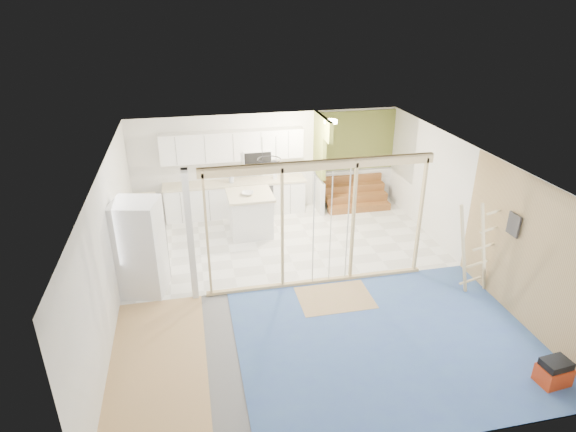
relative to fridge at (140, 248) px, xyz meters
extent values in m
cube|color=slate|center=(3.04, -0.45, -0.95)|extent=(7.00, 8.00, 0.01)
cube|color=white|center=(3.04, -0.45, 1.65)|extent=(7.00, 8.00, 0.01)
cube|color=white|center=(3.04, 3.55, 0.35)|extent=(7.00, 0.01, 2.60)
cube|color=white|center=(3.04, -4.45, 0.35)|extent=(7.00, 0.01, 2.60)
cube|color=white|center=(-0.46, -0.45, 0.35)|extent=(0.01, 8.00, 2.60)
cube|color=white|center=(6.54, -0.45, 0.35)|extent=(0.01, 8.00, 2.60)
cube|color=white|center=(3.04, 1.55, -0.94)|extent=(7.00, 4.00, 0.02)
cube|color=#416A9E|center=(4.04, -2.45, -0.94)|extent=(5.00, 4.00, 0.02)
cube|color=tan|center=(0.29, -2.45, -0.94)|extent=(1.50, 4.00, 0.02)
cube|color=tan|center=(3.54, -1.05, -0.93)|extent=(1.40, 1.00, 0.01)
cube|color=tan|center=(3.34, -0.45, 1.55)|extent=(4.40, 0.09, 0.18)
cube|color=tan|center=(3.34, -0.45, -0.90)|extent=(4.40, 0.09, 0.06)
cube|color=silver|center=(0.94, -0.45, 0.35)|extent=(0.12, 0.14, 2.60)
cube|color=tan|center=(1.24, -0.45, 0.35)|extent=(0.04, 0.09, 2.40)
cube|color=tan|center=(2.64, -0.45, 0.35)|extent=(0.05, 0.09, 2.40)
cube|color=tan|center=(4.04, -0.45, 0.35)|extent=(0.04, 0.09, 2.40)
cube|color=tan|center=(5.44, -0.45, 0.35)|extent=(0.04, 0.09, 2.40)
cylinder|color=silver|center=(3.24, -0.48, 0.27)|extent=(0.02, 0.02, 2.35)
cylinder|color=silver|center=(3.94, -0.43, 0.27)|extent=(0.02, 0.02, 2.35)
cylinder|color=silver|center=(3.59, -0.45, 0.27)|extent=(0.02, 0.02, 2.35)
cube|color=white|center=(2.14, 3.25, -0.51)|extent=(3.60, 0.60, 0.88)
cube|color=beige|center=(2.14, 3.25, -0.04)|extent=(3.66, 0.64, 0.05)
cube|color=white|center=(-0.16, 2.15, -0.51)|extent=(0.60, 1.60, 0.88)
cube|color=beige|center=(-0.16, 2.15, -0.04)|extent=(0.64, 1.64, 0.05)
cube|color=white|center=(2.14, 3.37, 0.90)|extent=(3.60, 0.34, 0.75)
cube|color=white|center=(2.74, 3.33, 0.60)|extent=(0.72, 0.38, 0.36)
cube|color=black|center=(2.74, 3.14, 0.60)|extent=(0.68, 0.02, 0.30)
cube|color=olive|center=(4.34, 3.10, 0.85)|extent=(0.10, 0.90, 1.60)
cube|color=white|center=(4.34, 3.10, -0.50)|extent=(0.10, 0.90, 0.90)
cube|color=olive|center=(4.34, 2.40, 1.40)|extent=(0.10, 0.50, 0.50)
cube|color=olive|center=(5.44, 3.52, 0.80)|extent=(2.20, 0.04, 1.60)
cube|color=white|center=(5.44, 3.52, -0.50)|extent=(2.20, 0.04, 0.90)
cube|color=brown|center=(5.39, 2.75, -0.85)|extent=(1.70, 0.26, 0.20)
cube|color=brown|center=(5.39, 3.01, -0.65)|extent=(1.70, 0.26, 0.20)
cube|color=brown|center=(5.39, 3.27, -0.45)|extent=(1.70, 0.26, 0.20)
cube|color=brown|center=(5.39, 3.53, -0.25)|extent=(1.70, 0.26, 0.20)
torus|color=black|center=(2.74, 1.45, 1.10)|extent=(0.52, 0.52, 0.02)
cylinder|color=black|center=(2.59, 1.45, 1.35)|extent=(0.01, 0.01, 0.50)
cylinder|color=black|center=(2.89, 1.45, 1.35)|extent=(0.01, 0.01, 0.50)
cylinder|color=#36363B|center=(2.64, 1.35, 0.95)|extent=(0.14, 0.14, 0.14)
cylinder|color=#36363B|center=(2.86, 1.55, 0.97)|extent=(0.12, 0.12, 0.12)
cube|color=tan|center=(6.52, -2.45, 0.35)|extent=(0.02, 4.00, 2.60)
cube|color=#36363B|center=(6.47, -1.85, 0.70)|extent=(0.04, 0.30, 0.40)
cylinder|color=#FFEABF|center=(4.44, 2.55, 1.59)|extent=(0.32, 0.32, 0.08)
cube|color=silver|center=(-0.01, 0.00, 0.00)|extent=(0.97, 0.94, 1.89)
cube|color=#36363B|center=(0.39, 0.00, 0.00)|extent=(0.18, 0.74, 1.85)
cube|color=white|center=(2.37, 2.06, -0.46)|extent=(0.96, 0.96, 0.96)
cube|color=beige|center=(2.37, 2.06, 0.07)|extent=(1.07, 1.07, 0.06)
imported|color=silver|center=(2.31, 2.00, 0.13)|extent=(0.35, 0.35, 0.07)
imported|color=silver|center=(2.05, 3.19, 0.15)|extent=(0.15, 0.15, 0.33)
imported|color=white|center=(3.20, 3.25, 0.09)|extent=(0.12, 0.12, 0.21)
cube|color=#B53210|center=(6.04, -3.85, -0.79)|extent=(0.48, 0.38, 0.31)
cube|color=black|center=(6.04, -3.85, -0.58)|extent=(0.43, 0.33, 0.11)
cube|color=tan|center=(5.91, -1.37, 0.01)|extent=(0.45, 0.06, 1.88)
cube|color=tan|center=(6.32, -1.37, 0.01)|extent=(0.45, 0.06, 1.88)
cube|color=tan|center=(6.17, -1.37, -0.69)|extent=(0.45, 0.06, 0.12)
cube|color=tan|center=(6.24, -1.37, -0.33)|extent=(0.45, 0.06, 0.12)
cube|color=tan|center=(6.32, -1.37, 0.04)|extent=(0.45, 0.06, 0.12)
cube|color=tan|center=(6.39, -1.37, 0.40)|extent=(0.45, 0.06, 0.12)
cube|color=tan|center=(6.47, -1.37, 0.76)|extent=(0.45, 0.06, 0.12)
camera|label=1|loc=(1.06, -8.41, 4.30)|focal=30.00mm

